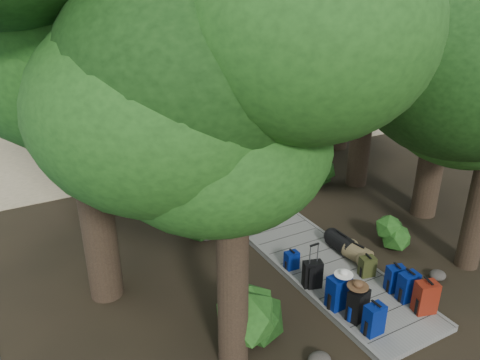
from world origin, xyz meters
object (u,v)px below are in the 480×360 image
backpack_left_a (374,318)px  backpack_left_b (358,303)px  backpack_right_a (426,296)px  backpack_right_c (395,277)px  duffel_right_black (341,242)px  lone_suitcase_on_sand (177,134)px  sun_lounger (229,112)px  backpack_left_d (292,259)px  kayak (73,139)px  duffel_right_khaki (358,253)px  backpack_right_d (367,265)px  suitcase_on_boardwalk (312,274)px  backpack_left_c (338,291)px  backpack_right_b (408,285)px

backpack_left_a → backpack_left_b: size_ratio=0.94×
backpack_right_a → backpack_right_c: 0.82m
duffel_right_black → lone_suitcase_on_sand: size_ratio=0.97×
backpack_right_a → backpack_right_c: size_ratio=1.19×
sun_lounger → duffel_right_black: bearing=-120.9°
lone_suitcase_on_sand → backpack_left_d: bearing=-77.7°
kayak → sun_lounger: 7.38m
backpack_left_a → backpack_left_d: (-0.14, 2.56, -0.11)m
backpack_left_a → kayak: (-2.88, 14.62, -0.28)m
backpack_left_b → duffel_right_khaki: bearing=32.5°
backpack_right_a → duffel_right_black: size_ratio=1.09×
backpack_left_b → kayak: backpack_left_b is taller
backpack_right_d → duffel_right_black: size_ratio=0.74×
backpack_left_d → suitcase_on_boardwalk: size_ratio=0.75×
backpack_right_a → backpack_right_d: backpack_right_a is taller
backpack_left_c → backpack_left_d: (-0.04, 1.62, -0.17)m
backpack_right_b → kayak: 14.82m
backpack_right_d → sun_lounger: 13.64m
duffel_right_khaki → sun_lounger: 13.06m
backpack_right_c → lone_suitcase_on_sand: (-0.41, 11.79, -0.06)m
backpack_right_c → suitcase_on_boardwalk: (-1.52, 0.96, -0.00)m
backpack_left_a → lone_suitcase_on_sand: bearing=84.8°
suitcase_on_boardwalk → lone_suitcase_on_sand: suitcase_on_boardwalk is taller
backpack_right_b → backpack_right_c: backpack_right_b is taller
backpack_right_d → duffel_right_khaki: (0.20, 0.55, -0.05)m
backpack_left_c → duffel_right_black: bearing=46.7°
backpack_right_b → duffel_right_black: size_ratio=1.02×
lone_suitcase_on_sand → kayak: size_ratio=0.21×
backpack_left_d → backpack_right_a: size_ratio=0.63×
duffel_right_khaki → kayak: size_ratio=0.19×
backpack_right_d → lone_suitcase_on_sand: size_ratio=0.72×
kayak → sun_lounger: size_ratio=1.63×
backpack_right_a → backpack_right_b: 0.45m
backpack_left_a → backpack_left_c: size_ratio=0.87×
duffel_right_black → backpack_right_c: bearing=-92.0°
duffel_right_khaki → kayak: (-4.30, 12.58, -0.14)m
backpack_left_d → duffel_right_black: bearing=5.0°
backpack_left_a → duffel_right_black: backpack_left_a is taller
backpack_right_d → backpack_right_c: bearing=-65.9°
backpack_left_c → backpack_right_a: (1.47, -0.96, -0.02)m
sun_lounger → backpack_right_b: bearing=-118.9°
backpack_left_d → backpack_left_b: bearing=-83.6°
backpack_left_c → suitcase_on_boardwalk: size_ratio=1.27×
backpack_left_b → sun_lounger: backpack_left_b is taller
backpack_left_a → backpack_right_d: (1.22, 1.50, -0.09)m
backpack_right_b → backpack_right_c: size_ratio=1.11×
duffel_right_black → backpack_left_a: bearing=-119.1°
backpack_left_a → kayak: size_ratio=0.21×
backpack_left_a → backpack_left_d: size_ratio=1.47×
duffel_right_black → backpack_left_c: bearing=-132.7°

